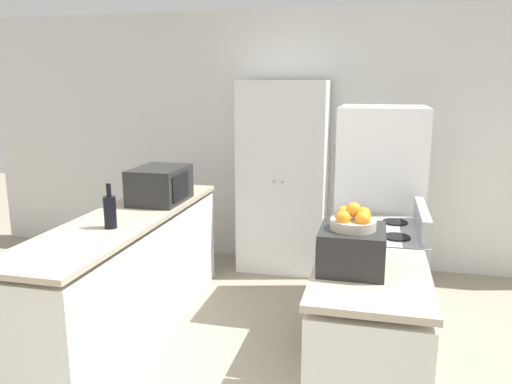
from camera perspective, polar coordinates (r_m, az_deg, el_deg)
wall_back at (r=5.23m, az=3.78°, el=5.98°), size 7.00×0.06×2.60m
counter_left at (r=3.96m, az=-14.39°, el=-9.25°), size 0.60×2.43×0.92m
counter_right at (r=2.86m, az=12.53°, el=-18.02°), size 0.60×0.90×0.92m
pantry_cabinet at (r=5.00m, az=3.08°, el=1.68°), size 0.86×0.50×1.90m
stove at (r=3.61m, az=13.21°, el=-10.99°), size 0.66×0.75×1.08m
refrigerator at (r=4.24m, az=13.81°, el=-2.04°), size 0.70×0.76×1.70m
microwave at (r=4.16m, az=-10.91°, el=0.81°), size 0.39×0.52×0.29m
wine_bottle at (r=3.49m, az=-16.35°, el=-2.12°), size 0.08×0.08×0.31m
toaster_oven at (r=2.67m, az=10.88°, el=-6.38°), size 0.34×0.37×0.22m
fruit_bowl at (r=2.61m, az=11.05°, el=-3.15°), size 0.23×0.23×0.14m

